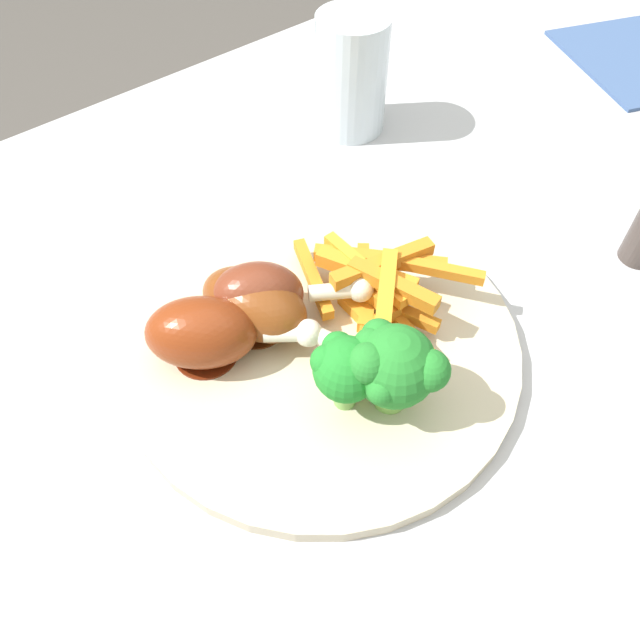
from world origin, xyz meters
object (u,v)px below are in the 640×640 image
at_px(broccoli_floret_middle, 392,366).
at_px(chicken_drumstick_near, 264,296).
at_px(carrot_fries_pile, 375,287).
at_px(dinner_plate, 320,342).
at_px(chicken_drumstick_far, 260,307).
at_px(broccoli_floret_front, 343,368).
at_px(chicken_drumstick_extra, 207,333).
at_px(water_glass, 351,75).
at_px(dining_table, 346,333).

relative_size(broccoli_floret_middle, chicken_drumstick_near, 0.59).
bearing_deg(carrot_fries_pile, dinner_plate, -2.83).
xyz_separation_m(dinner_plate, chicken_drumstick_far, (0.03, -0.03, 0.03)).
distance_m(carrot_fries_pile, chicken_drumstick_far, 0.08).
xyz_separation_m(dinner_plate, broccoli_floret_front, (0.02, 0.05, 0.04)).
distance_m(chicken_drumstick_extra, water_glass, 0.31).
distance_m(broccoli_floret_front, chicken_drumstick_extra, 0.10).
bearing_deg(carrot_fries_pile, chicken_drumstick_near, -31.12).
height_order(dining_table, chicken_drumstick_near, chicken_drumstick_near).
height_order(dinner_plate, broccoli_floret_middle, broccoli_floret_middle).
relative_size(broccoli_floret_front, chicken_drumstick_near, 0.52).
relative_size(broccoli_floret_middle, chicken_drumstick_extra, 0.60).
distance_m(carrot_fries_pile, water_glass, 0.25).
xyz_separation_m(carrot_fries_pile, chicken_drumstick_near, (0.07, -0.04, 0.00)).
relative_size(dining_table, chicken_drumstick_near, 11.51).
bearing_deg(carrot_fries_pile, broccoli_floret_front, 33.40).
distance_m(dinner_plate, chicken_drumstick_far, 0.05).
bearing_deg(chicken_drumstick_far, broccoli_floret_front, 93.66).
distance_m(dining_table, dinner_plate, 0.14).
height_order(broccoli_floret_middle, carrot_fries_pile, broccoli_floret_middle).
xyz_separation_m(chicken_drumstick_near, chicken_drumstick_extra, (0.05, 0.00, -0.00)).
relative_size(dining_table, dinner_plate, 4.53).
bearing_deg(broccoli_floret_middle, chicken_drumstick_far, -74.86).
relative_size(chicken_drumstick_near, water_glass, 1.02).
distance_m(chicken_drumstick_far, water_glass, 0.28).
distance_m(carrot_fries_pile, chicken_drumstick_extra, 0.12).
xyz_separation_m(dining_table, chicken_drumstick_near, (0.10, 0.02, 0.14)).
xyz_separation_m(broccoli_floret_middle, carrot_fries_pile, (-0.05, -0.07, -0.02)).
relative_size(chicken_drumstick_far, water_glass, 1.20).
distance_m(dinner_plate, chicken_drumstick_extra, 0.08).
relative_size(broccoli_floret_front, chicken_drumstick_extra, 0.53).
bearing_deg(chicken_drumstick_near, carrot_fries_pile, 148.88).
bearing_deg(dinner_plate, broccoli_floret_middle, 90.91).
xyz_separation_m(dining_table, broccoli_floret_front, (0.10, 0.10, 0.15)).
bearing_deg(chicken_drumstick_extra, broccoli_floret_front, 118.30).
xyz_separation_m(broccoli_floret_front, chicken_drumstick_extra, (0.05, -0.09, -0.01)).
height_order(dinner_plate, chicken_drumstick_far, chicken_drumstick_far).
relative_size(broccoli_floret_middle, carrot_fries_pile, 0.45).
bearing_deg(dining_table, broccoli_floret_middle, 58.38).
distance_m(broccoli_floret_front, chicken_drumstick_near, 0.09).
height_order(chicken_drumstick_near, chicken_drumstick_extra, chicken_drumstick_near).
bearing_deg(carrot_fries_pile, chicken_drumstick_far, -25.59).
bearing_deg(chicken_drumstick_near, dinner_plate, 116.27).
bearing_deg(water_glass, chicken_drumstick_far, 35.73).
relative_size(dinner_plate, broccoli_floret_middle, 4.28).
height_order(carrot_fries_pile, chicken_drumstick_extra, chicken_drumstick_extra).
bearing_deg(dinner_plate, carrot_fries_pile, 177.17).
bearing_deg(dinner_plate, dining_table, -144.62).
bearing_deg(dinner_plate, chicken_drumstick_extra, -28.68).
relative_size(dinner_plate, water_glass, 2.60).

